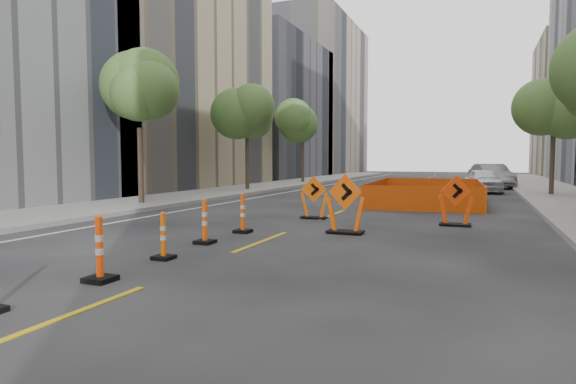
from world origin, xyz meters
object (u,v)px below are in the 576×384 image
at_px(channelizer_6, 243,213).
at_px(channelizer_4, 163,235).
at_px(channelizer_5, 205,221).
at_px(parked_car_mid, 491,176).
at_px(chevron_sign_right, 456,201).
at_px(chevron_sign_left, 314,198).
at_px(parked_car_far, 483,174).
at_px(parked_car_near, 483,180).
at_px(channelizer_3, 99,248).
at_px(chevron_sign_center, 345,204).

bearing_deg(channelizer_6, channelizer_4, -88.37).
relative_size(channelizer_4, channelizer_5, 0.90).
relative_size(channelizer_4, parked_car_mid, 0.19).
relative_size(channelizer_4, chevron_sign_right, 0.64).
relative_size(chevron_sign_left, parked_car_far, 0.26).
bearing_deg(parked_car_near, chevron_sign_left, -119.45).
xyz_separation_m(channelizer_3, chevron_sign_right, (5.11, 9.09, 0.21)).
xyz_separation_m(chevron_sign_left, chevron_sign_center, (1.81, -2.74, 0.10)).
height_order(channelizer_4, chevron_sign_center, chevron_sign_center).
bearing_deg(parked_car_far, channelizer_6, -99.21).
distance_m(channelizer_3, channelizer_4, 1.85).
bearing_deg(chevron_sign_right, parked_car_mid, 63.63).
height_order(chevron_sign_left, parked_car_mid, parked_car_mid).
bearing_deg(parked_car_far, parked_car_near, -87.87).
height_order(chevron_sign_center, parked_car_far, chevron_sign_center).
bearing_deg(channelizer_3, chevron_sign_center, 69.39).
distance_m(channelizer_3, parked_car_mid, 30.75).
bearing_deg(channelizer_4, parked_car_mid, 76.81).
height_order(channelizer_6, parked_car_mid, parked_car_mid).
height_order(channelizer_6, parked_car_far, parked_car_far).
xyz_separation_m(channelizer_5, chevron_sign_left, (0.88, 5.49, 0.17)).
relative_size(channelizer_3, parked_car_mid, 0.22).
xyz_separation_m(channelizer_4, channelizer_6, (-0.11, 3.69, 0.06)).
xyz_separation_m(chevron_sign_left, parked_car_mid, (5.90, 20.87, 0.12)).
distance_m(channelizer_3, channelizer_6, 5.53).
height_order(channelizer_3, channelizer_4, channelizer_3).
height_order(parked_car_near, parked_car_mid, parked_car_mid).
distance_m(chevron_sign_right, parked_car_mid, 21.00).
bearing_deg(channelizer_6, parked_car_mid, 74.68).
xyz_separation_m(chevron_sign_center, chevron_sign_right, (2.69, 2.65, -0.05)).
bearing_deg(parked_car_mid, channelizer_3, -119.21).
xyz_separation_m(channelizer_3, channelizer_4, (-0.10, 1.84, -0.07)).
height_order(parked_car_mid, parked_car_far, parked_car_mid).
bearing_deg(channelizer_3, parked_car_near, 76.51).
bearing_deg(channelizer_5, channelizer_3, -85.78).
relative_size(channelizer_5, chevron_sign_left, 0.76).
bearing_deg(parked_car_far, channelizer_5, -98.68).
bearing_deg(parked_car_near, channelizer_4, -115.35).
xyz_separation_m(channelizer_6, parked_car_far, (6.22, 30.31, 0.24)).
distance_m(channelizer_4, chevron_sign_center, 5.26).
relative_size(chevron_sign_center, parked_car_near, 0.39).
bearing_deg(chevron_sign_center, channelizer_3, -98.33).
height_order(channelizer_3, parked_car_far, parked_car_far).
distance_m(channelizer_5, channelizer_6, 1.84).
xyz_separation_m(chevron_sign_right, parked_car_far, (0.90, 26.75, 0.02)).
bearing_deg(channelizer_5, parked_car_far, 78.95).
bearing_deg(channelizer_6, chevron_sign_right, 33.82).
relative_size(channelizer_3, parked_car_far, 0.21).
relative_size(channelizer_3, channelizer_4, 1.14).
xyz_separation_m(chevron_sign_left, parked_car_near, (5.35, 15.67, 0.00)).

